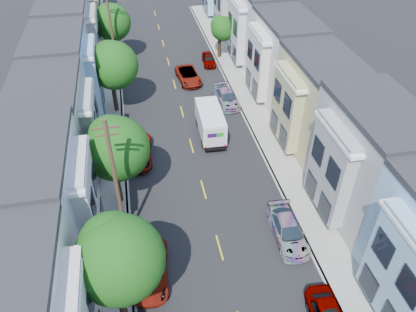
# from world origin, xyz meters

# --- Properties ---
(ground) EXTENTS (160.00, 160.00, 0.00)m
(ground) POSITION_xyz_m (0.00, 0.00, 0.00)
(ground) COLOR black
(ground) RESTS_ON ground
(road_slab) EXTENTS (12.00, 70.00, 0.02)m
(road_slab) POSITION_xyz_m (0.00, 15.00, 0.01)
(road_slab) COLOR black
(road_slab) RESTS_ON ground
(curb_left) EXTENTS (0.30, 70.00, 0.15)m
(curb_left) POSITION_xyz_m (-6.05, 15.00, 0.07)
(curb_left) COLOR gray
(curb_left) RESTS_ON ground
(curb_right) EXTENTS (0.30, 70.00, 0.15)m
(curb_right) POSITION_xyz_m (6.05, 15.00, 0.07)
(curb_right) COLOR gray
(curb_right) RESTS_ON ground
(sidewalk_left) EXTENTS (2.60, 70.00, 0.15)m
(sidewalk_left) POSITION_xyz_m (-7.35, 15.00, 0.07)
(sidewalk_left) COLOR gray
(sidewalk_left) RESTS_ON ground
(sidewalk_right) EXTENTS (2.60, 70.00, 0.15)m
(sidewalk_right) POSITION_xyz_m (7.35, 15.00, 0.07)
(sidewalk_right) COLOR gray
(sidewalk_right) RESTS_ON ground
(centerline) EXTENTS (0.12, 70.00, 0.01)m
(centerline) POSITION_xyz_m (0.00, 15.00, 0.00)
(centerline) COLOR gold
(centerline) RESTS_ON ground
(townhouse_row_left) EXTENTS (5.00, 70.00, 8.50)m
(townhouse_row_left) POSITION_xyz_m (-11.15, 15.00, 0.00)
(townhouse_row_left) COLOR tan
(townhouse_row_left) RESTS_ON ground
(townhouse_row_right) EXTENTS (5.00, 70.00, 8.50)m
(townhouse_row_right) POSITION_xyz_m (11.15, 15.00, 0.00)
(townhouse_row_right) COLOR tan
(townhouse_row_right) RESTS_ON ground
(tree_b) EXTENTS (4.70, 4.70, 8.02)m
(tree_b) POSITION_xyz_m (-6.30, -4.17, 5.65)
(tree_b) COLOR black
(tree_b) RESTS_ON ground
(tree_c) EXTENTS (4.70, 4.70, 7.49)m
(tree_c) POSITION_xyz_m (-6.30, 5.94, 5.11)
(tree_c) COLOR black
(tree_c) RESTS_ON ground
(tree_d) EXTENTS (4.70, 4.70, 7.45)m
(tree_d) POSITION_xyz_m (-6.30, 19.45, 5.08)
(tree_d) COLOR black
(tree_d) RESTS_ON ground
(tree_e) EXTENTS (4.39, 4.39, 7.25)m
(tree_e) POSITION_xyz_m (-6.30, 31.27, 5.03)
(tree_e) COLOR black
(tree_e) RESTS_ON ground
(tree_far_r) EXTENTS (2.96, 2.96, 5.26)m
(tree_far_r) POSITION_xyz_m (6.89, 30.01, 3.73)
(tree_far_r) COLOR black
(tree_far_r) RESTS_ON ground
(utility_pole_near) EXTENTS (1.60, 0.26, 10.00)m
(utility_pole_near) POSITION_xyz_m (-6.30, 2.00, 5.15)
(utility_pole_near) COLOR #42301E
(utility_pole_near) RESTS_ON ground
(utility_pole_far) EXTENTS (1.60, 0.26, 10.00)m
(utility_pole_far) POSITION_xyz_m (-6.30, 28.00, 5.15)
(utility_pole_far) COLOR #42301E
(utility_pole_far) RESTS_ON ground
(fedex_truck) EXTENTS (2.18, 5.65, 2.71)m
(fedex_truck) POSITION_xyz_m (2.05, 13.38, 1.51)
(fedex_truck) COLOR silver
(fedex_truck) RESTS_ON ground
(lead_sedan) EXTENTS (2.77, 5.20, 1.39)m
(lead_sedan) POSITION_xyz_m (1.72, 24.39, 0.70)
(lead_sedan) COLOR black
(lead_sedan) RESTS_ON ground
(parked_left_c) EXTENTS (2.71, 5.16, 1.39)m
(parked_left_c) POSITION_xyz_m (-4.90, -1.46, 0.69)
(parked_left_c) COLOR #A4A4A4
(parked_left_c) RESTS_ON ground
(parked_left_d) EXTENTS (2.71, 5.27, 1.42)m
(parked_left_d) POSITION_xyz_m (-4.90, 11.09, 0.71)
(parked_left_d) COLOR #420909
(parked_left_d) RESTS_ON ground
(parked_right_b) EXTENTS (2.12, 4.78, 1.42)m
(parked_right_b) POSITION_xyz_m (4.90, -0.06, 0.71)
(parked_right_b) COLOR silver
(parked_right_b) RESTS_ON ground
(parked_right_c) EXTENTS (2.34, 4.75, 1.38)m
(parked_right_c) POSITION_xyz_m (4.90, 18.72, 0.69)
(parked_right_c) COLOR black
(parked_right_c) RESTS_ON ground
(parked_right_d) EXTENTS (1.76, 3.96, 1.25)m
(parked_right_d) POSITION_xyz_m (4.90, 28.39, 0.63)
(parked_right_d) COLOR black
(parked_right_d) RESTS_ON ground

